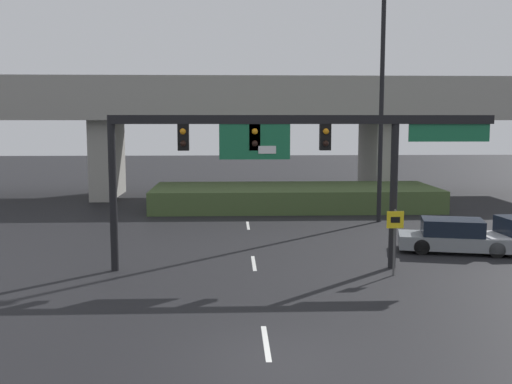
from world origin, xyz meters
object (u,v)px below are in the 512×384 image
(signal_gantry, at_px, (286,146))
(parked_sedan_near_right, at_px, (455,237))
(speed_limit_sign, at_px, (395,233))
(highway_light_pole_near, at_px, (383,61))

(signal_gantry, height_order, parked_sedan_near_right, signal_gantry)
(signal_gantry, distance_m, speed_limit_sign, 4.96)
(speed_limit_sign, xyz_separation_m, parked_sedan_near_right, (3.58, 3.70, -0.90))
(speed_limit_sign, height_order, highway_light_pole_near, highway_light_pole_near)
(signal_gantry, relative_size, highway_light_pole_near, 0.85)
(parked_sedan_near_right, bearing_deg, speed_limit_sign, -120.58)
(signal_gantry, relative_size, parked_sedan_near_right, 2.80)
(signal_gantry, height_order, highway_light_pole_near, highway_light_pole_near)
(signal_gantry, bearing_deg, parked_sedan_near_right, 19.37)
(speed_limit_sign, relative_size, highway_light_pole_near, 0.14)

